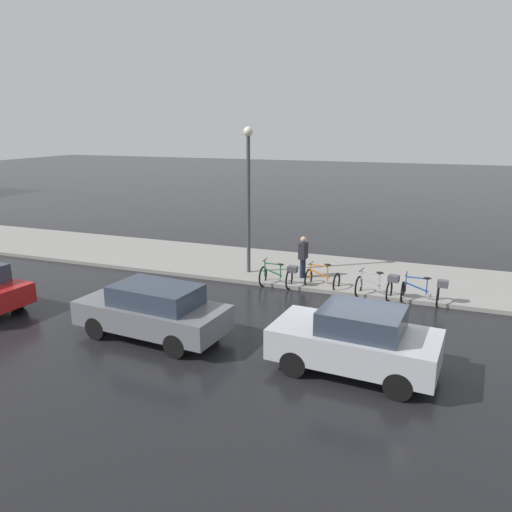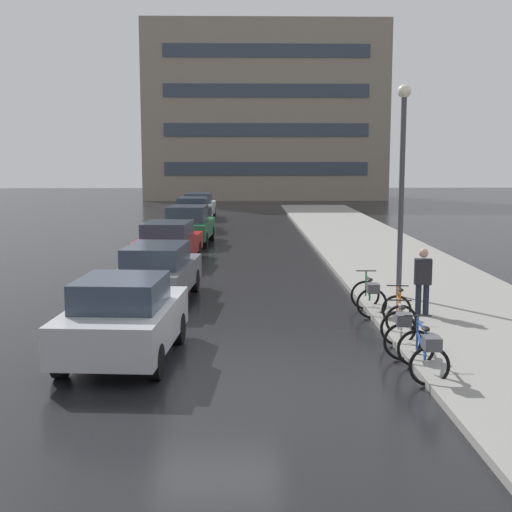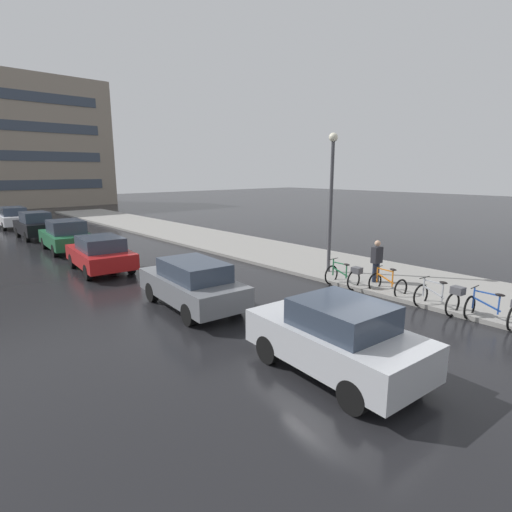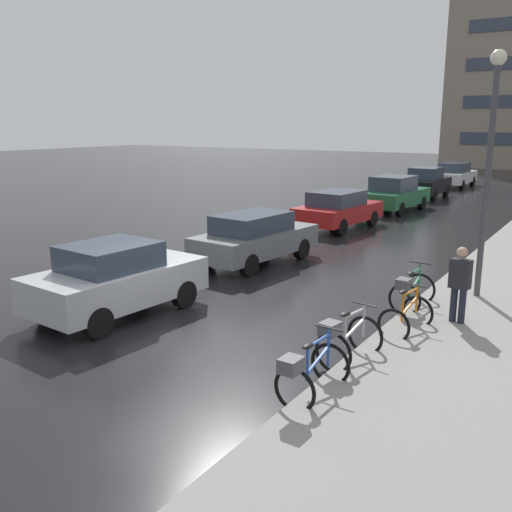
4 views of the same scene
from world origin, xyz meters
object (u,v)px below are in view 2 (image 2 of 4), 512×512
object	(u,v)px
car_silver	(123,318)
pedestrian	(423,280)
bicycle_nearest	(425,352)
bicycle_second	(401,330)
car_grey	(158,272)
car_white	(199,206)
bicycle_farthest	(369,296)
car_red	(168,242)
bicycle_third	(399,313)
car_green	(188,225)
car_black	(193,214)
streetlamp	(402,170)

from	to	relation	value
car_silver	pedestrian	xyz separation A→B (m)	(6.57, 3.14, 0.16)
bicycle_nearest	bicycle_second	distance (m)	1.52
car_silver	car_grey	xyz separation A→B (m)	(0.03, 5.59, -0.02)
car_white	bicycle_nearest	bearing A→B (deg)	-79.76
bicycle_farthest	car_red	xyz separation A→B (m)	(-5.74, 8.56, 0.29)
bicycle_third	car_white	bearing A→B (deg)	102.18
car_green	car_white	world-z (taller)	car_green
bicycle_farthest	car_red	distance (m)	10.31
bicycle_third	car_grey	xyz separation A→B (m)	(-5.78, 3.39, 0.40)
bicycle_third	car_silver	distance (m)	6.22
bicycle_farthest	car_white	world-z (taller)	car_white
car_black	pedestrian	size ratio (longest dim) A/B	2.30
bicycle_third	car_green	world-z (taller)	car_green
car_green	pedestrian	distance (m)	16.16
bicycle_third	car_red	world-z (taller)	car_red
bicycle_nearest	pedestrian	bearing A→B (deg)	76.11
car_white	pedestrian	xyz separation A→B (m)	(6.78, -26.91, 0.17)
car_black	car_silver	bearing A→B (deg)	-89.59
bicycle_second	car_silver	bearing A→B (deg)	-178.07
streetlamp	car_white	bearing A→B (deg)	105.18
bicycle_nearest	car_white	distance (m)	31.90
bicycle_second	car_green	distance (m)	18.53
bicycle_third	pedestrian	xyz separation A→B (m)	(0.76, 0.94, 0.58)
bicycle_nearest	car_silver	distance (m)	5.63
streetlamp	car_green	bearing A→B (deg)	117.38
bicycle_second	car_grey	xyz separation A→B (m)	(-5.37, 5.40, 0.29)
car_red	car_silver	bearing A→B (deg)	-88.46
car_red	bicycle_third	bearing A→B (deg)	-58.61
car_grey	bicycle_second	bearing A→B (deg)	-45.21
car_grey	bicycle_third	bearing A→B (deg)	-30.38
bicycle_third	streetlamp	world-z (taller)	streetlamp
car_grey	car_silver	bearing A→B (deg)	-90.26
car_red	streetlamp	xyz separation A→B (m)	(6.83, -6.93, 2.74)
bicycle_farthest	streetlamp	bearing A→B (deg)	56.25
bicycle_nearest	car_green	distance (m)	20.00
bicycle_farthest	car_white	xyz separation A→B (m)	(-5.62, 26.37, 0.32)
car_green	car_white	xyz separation A→B (m)	(-0.20, 12.16, -0.02)
bicycle_third	bicycle_farthest	bearing A→B (deg)	104.91
pedestrian	car_white	bearing A→B (deg)	104.13
bicycle_nearest	car_white	xyz separation A→B (m)	(-5.67, 31.39, 0.32)
bicycle_farthest	car_black	xyz separation A→B (m)	(-5.58, 19.91, 0.35)
car_green	car_white	bearing A→B (deg)	90.93
bicycle_second	pedestrian	world-z (taller)	pedestrian
car_grey	car_red	bearing A→B (deg)	93.05
bicycle_nearest	car_white	bearing A→B (deg)	100.24
bicycle_third	car_silver	world-z (taller)	car_silver
car_silver	car_green	distance (m)	17.90
bicycle_third	car_black	bearing A→B (deg)	105.60
bicycle_second	streetlamp	size ratio (longest dim) A/B	0.25
bicycle_second	streetlamp	distance (m)	6.06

